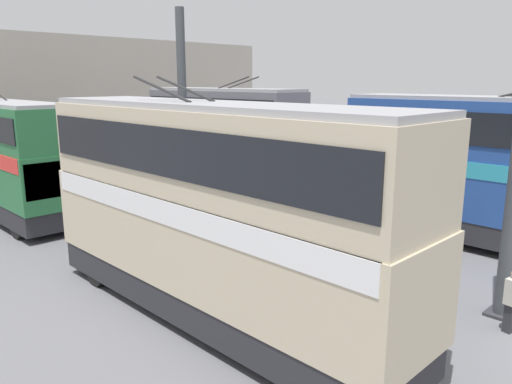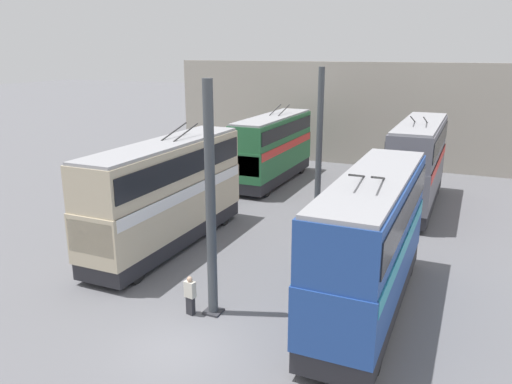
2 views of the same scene
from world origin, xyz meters
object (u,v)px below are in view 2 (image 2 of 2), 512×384
at_px(bus_left_near, 371,237).
at_px(person_aisle_foreground, 190,295).
at_px(bus_right_mid, 273,145).
at_px(person_by_left_row, 315,276).
at_px(bus_left_far, 418,160).
at_px(oil_drum, 351,215).
at_px(bus_right_near, 167,188).

distance_m(bus_left_near, person_aisle_foreground, 7.05).
distance_m(bus_left_near, bus_right_mid, 19.53).
distance_m(bus_right_mid, person_by_left_row, 18.22).
relative_size(bus_left_near, person_by_left_row, 6.71).
relative_size(bus_left_far, bus_right_mid, 1.01).
distance_m(bus_left_far, person_by_left_row, 14.24).
xyz_separation_m(bus_right_mid, oil_drum, (-6.65, -7.61, -2.38)).
bearing_deg(bus_left_far, bus_right_near, 138.07).
bearing_deg(person_by_left_row, bus_right_near, 147.66).
bearing_deg(bus_right_mid, person_aisle_foreground, -166.77).
bearing_deg(person_by_left_row, bus_left_far, 63.01).
relative_size(bus_right_mid, person_by_left_row, 6.52).
relative_size(bus_right_near, person_by_left_row, 7.01).
bearing_deg(bus_right_near, bus_right_mid, 0.00).
distance_m(person_aisle_foreground, oil_drum, 13.12).
height_order(bus_right_mid, person_aisle_foreground, bus_right_mid).
height_order(bus_right_near, oil_drum, bus_right_near).
bearing_deg(bus_right_near, bus_left_far, -41.93).
bearing_deg(bus_left_far, bus_right_mid, 78.44).
xyz_separation_m(bus_right_near, person_by_left_row, (-2.13, -8.38, -2.20)).
xyz_separation_m(bus_left_near, person_aisle_foreground, (-2.98, 6.00, -2.21)).
xyz_separation_m(bus_right_near, bus_right_mid, (13.92, 0.00, -0.18)).
xyz_separation_m(bus_left_far, person_by_left_row, (-13.89, 2.19, -2.25)).
relative_size(person_aisle_foreground, oil_drum, 1.65).
bearing_deg(bus_left_far, oil_drum, 146.69).
bearing_deg(bus_right_near, oil_drum, -46.31).
relative_size(bus_left_near, bus_right_near, 0.96).
xyz_separation_m(bus_left_far, oil_drum, (-4.49, 2.95, -2.61)).
height_order(bus_right_near, bus_right_mid, bus_right_near).
distance_m(bus_right_near, oil_drum, 10.84).
bearing_deg(bus_right_near, person_by_left_row, -104.29).
relative_size(bus_left_near, person_aisle_foreground, 6.86).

